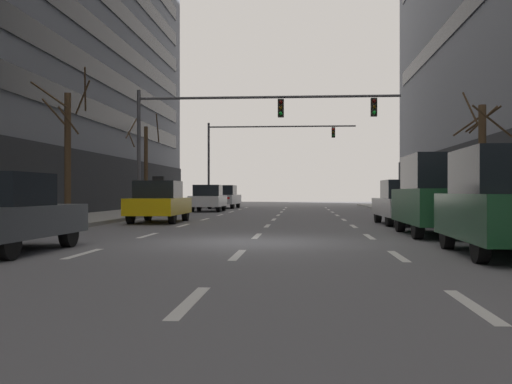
{
  "coord_description": "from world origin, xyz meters",
  "views": [
    {
      "loc": [
        1.23,
        -14.62,
        1.22
      ],
      "look_at": [
        -0.81,
        12.3,
        1.21
      ],
      "focal_mm": 42.65,
      "sensor_mm": 36.0,
      "label": 1
    }
  ],
  "objects_px": {
    "street_tree_1": "(145,164)",
    "car_parked_2": "(439,195)",
    "street_tree_2": "(68,150)",
    "car_parked_3": "(405,203)",
    "car_parked_1": "(504,202)",
    "traffic_signal_0": "(235,121)",
    "car_driving_3": "(224,197)",
    "traffic_signal_1": "(255,145)",
    "car_driving_0": "(208,198)",
    "street_tree_0": "(482,158)",
    "taxi_driving_2": "(159,202)",
    "car_driving_1": "(3,213)",
    "pedestrian_0": "(469,195)"
  },
  "relations": [
    {
      "from": "street_tree_1",
      "to": "car_driving_0",
      "type": "bearing_deg",
      "value": 48.11
    },
    {
      "from": "taxi_driving_2",
      "to": "car_parked_2",
      "type": "distance_m",
      "value": 11.53
    },
    {
      "from": "street_tree_2",
      "to": "car_parked_3",
      "type": "bearing_deg",
      "value": 2.15
    },
    {
      "from": "car_parked_1",
      "to": "car_parked_2",
      "type": "distance_m",
      "value": 5.43
    },
    {
      "from": "car_parked_2",
      "to": "street_tree_1",
      "type": "bearing_deg",
      "value": 127.35
    },
    {
      "from": "traffic_signal_0",
      "to": "car_driving_1",
      "type": "bearing_deg",
      "value": -99.55
    },
    {
      "from": "street_tree_0",
      "to": "street_tree_1",
      "type": "xyz_separation_m",
      "value": [
        -15.25,
        11.83,
        0.37
      ]
    },
    {
      "from": "street_tree_0",
      "to": "car_driving_3",
      "type": "bearing_deg",
      "value": 118.35
    },
    {
      "from": "taxi_driving_2",
      "to": "car_parked_3",
      "type": "height_order",
      "value": "taxi_driving_2"
    },
    {
      "from": "car_driving_0",
      "to": "traffic_signal_1",
      "type": "xyz_separation_m",
      "value": [
        1.91,
        12.63,
        4.26
      ]
    },
    {
      "from": "traffic_signal_0",
      "to": "car_parked_1",
      "type": "bearing_deg",
      "value": -67.16
    },
    {
      "from": "street_tree_0",
      "to": "traffic_signal_0",
      "type": "bearing_deg",
      "value": 146.68
    },
    {
      "from": "pedestrian_0",
      "to": "traffic_signal_0",
      "type": "bearing_deg",
      "value": -176.59
    },
    {
      "from": "car_parked_1",
      "to": "car_parked_3",
      "type": "height_order",
      "value": "car_parked_1"
    },
    {
      "from": "car_parked_3",
      "to": "street_tree_1",
      "type": "xyz_separation_m",
      "value": [
        -12.69,
        11.09,
        1.96
      ]
    },
    {
      "from": "traffic_signal_1",
      "to": "street_tree_1",
      "type": "distance_m",
      "value": 16.98
    },
    {
      "from": "street_tree_0",
      "to": "pedestrian_0",
      "type": "distance_m",
      "value": 7.16
    },
    {
      "from": "car_driving_0",
      "to": "pedestrian_0",
      "type": "relative_size",
      "value": 2.79
    },
    {
      "from": "car_parked_1",
      "to": "traffic_signal_0",
      "type": "relative_size",
      "value": 0.34
    },
    {
      "from": "car_driving_0",
      "to": "traffic_signal_1",
      "type": "bearing_deg",
      "value": 81.42
    },
    {
      "from": "car_driving_1",
      "to": "car_parked_2",
      "type": "bearing_deg",
      "value": 29.91
    },
    {
      "from": "taxi_driving_2",
      "to": "traffic_signal_0",
      "type": "bearing_deg",
      "value": 60.52
    },
    {
      "from": "car_parked_1",
      "to": "street_tree_0",
      "type": "distance_m",
      "value": 10.64
    },
    {
      "from": "traffic_signal_1",
      "to": "car_driving_3",
      "type": "bearing_deg",
      "value": -108.61
    },
    {
      "from": "traffic_signal_1",
      "to": "street_tree_0",
      "type": "height_order",
      "value": "traffic_signal_1"
    },
    {
      "from": "traffic_signal_1",
      "to": "traffic_signal_0",
      "type": "bearing_deg",
      "value": -87.97
    },
    {
      "from": "car_driving_0",
      "to": "car_driving_3",
      "type": "distance_m",
      "value": 7.17
    },
    {
      "from": "car_driving_1",
      "to": "pedestrian_0",
      "type": "bearing_deg",
      "value": 51.64
    },
    {
      "from": "traffic_signal_0",
      "to": "car_driving_3",
      "type": "bearing_deg",
      "value": 99.15
    },
    {
      "from": "street_tree_0",
      "to": "street_tree_2",
      "type": "distance_m",
      "value": 15.21
    },
    {
      "from": "car_driving_0",
      "to": "traffic_signal_1",
      "type": "distance_m",
      "value": 13.47
    },
    {
      "from": "traffic_signal_1",
      "to": "car_driving_0",
      "type": "bearing_deg",
      "value": -98.58
    },
    {
      "from": "traffic_signal_1",
      "to": "street_tree_2",
      "type": "xyz_separation_m",
      "value": [
        -4.94,
        -27.63,
        -2.27
      ]
    },
    {
      "from": "car_driving_1",
      "to": "car_parked_3",
      "type": "distance_m",
      "value": 14.8
    },
    {
      "from": "car_parked_3",
      "to": "traffic_signal_1",
      "type": "relative_size",
      "value": 0.36
    },
    {
      "from": "car_driving_0",
      "to": "pedestrian_0",
      "type": "height_order",
      "value": "pedestrian_0"
    },
    {
      "from": "street_tree_2",
      "to": "car_driving_3",
      "type": "bearing_deg",
      "value": 82.05
    },
    {
      "from": "street_tree_0",
      "to": "taxi_driving_2",
      "type": "bearing_deg",
      "value": 171.78
    },
    {
      "from": "car_driving_1",
      "to": "street_tree_2",
      "type": "height_order",
      "value": "street_tree_2"
    },
    {
      "from": "traffic_signal_0",
      "to": "street_tree_1",
      "type": "bearing_deg",
      "value": 135.85
    },
    {
      "from": "car_driving_0",
      "to": "street_tree_1",
      "type": "xyz_separation_m",
      "value": [
        -3.08,
        -3.43,
        1.96
      ]
    },
    {
      "from": "car_parked_3",
      "to": "street_tree_1",
      "type": "bearing_deg",
      "value": 138.85
    },
    {
      "from": "car_parked_2",
      "to": "car_parked_3",
      "type": "bearing_deg",
      "value": 89.99
    },
    {
      "from": "car_driving_3",
      "to": "traffic_signal_0",
      "type": "bearing_deg",
      "value": -80.85
    },
    {
      "from": "car_driving_0",
      "to": "car_parked_1",
      "type": "height_order",
      "value": "car_parked_1"
    },
    {
      "from": "car_driving_1",
      "to": "traffic_signal_0",
      "type": "bearing_deg",
      "value": 80.45
    },
    {
      "from": "pedestrian_0",
      "to": "car_driving_0",
      "type": "bearing_deg",
      "value": 148.33
    },
    {
      "from": "street_tree_1",
      "to": "street_tree_2",
      "type": "xyz_separation_m",
      "value": [
        0.05,
        -11.57,
        0.03
      ]
    },
    {
      "from": "street_tree_1",
      "to": "car_parked_2",
      "type": "bearing_deg",
      "value": -52.65
    },
    {
      "from": "car_parked_2",
      "to": "car_parked_1",
      "type": "bearing_deg",
      "value": -90.0
    }
  ]
}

